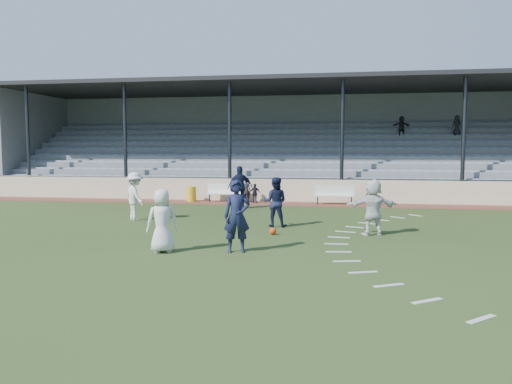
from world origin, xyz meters
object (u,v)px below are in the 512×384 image
at_px(player_navy_lead, 237,216).
at_px(player_white_lead, 162,221).
at_px(football, 273,231).
at_px(trash_bin, 192,194).
at_px(bench_left, 226,191).
at_px(bench_right, 335,193).

bearing_deg(player_navy_lead, player_white_lead, 173.15).
bearing_deg(player_white_lead, football, -157.25).
height_order(football, player_white_lead, player_white_lead).
distance_m(trash_bin, player_navy_lead, 13.29).
relative_size(bench_left, football, 8.86).
bearing_deg(trash_bin, bench_left, 5.65).
bearing_deg(trash_bin, player_white_lead, -76.49).
xyz_separation_m(bench_left, bench_right, (5.71, -0.27, 0.00)).
distance_m(player_white_lead, player_navy_lead, 2.04).
bearing_deg(football, player_white_lead, -128.45).
bearing_deg(player_white_lead, bench_right, -138.49).
bearing_deg(football, bench_right, 78.47).
bearing_deg(bench_right, player_white_lead, -118.56).
distance_m(bench_left, bench_right, 5.72).
xyz_separation_m(player_white_lead, player_navy_lead, (2.00, 0.37, 0.12)).
height_order(trash_bin, football, trash_bin).
distance_m(bench_right, player_navy_lead, 12.46).
bearing_deg(bench_left, player_navy_lead, -77.78).
xyz_separation_m(football, player_navy_lead, (-0.60, -2.91, 0.88)).
height_order(bench_left, bench_right, same).
relative_size(bench_left, bench_right, 0.99).
bearing_deg(bench_left, trash_bin, -176.60).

